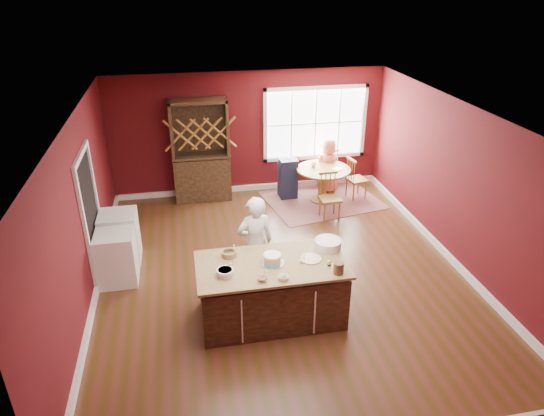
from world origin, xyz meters
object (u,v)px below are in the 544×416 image
Objects in this scene: hutch at (201,151)px; washer at (117,258)px; chair_east at (357,178)px; chair_south at (330,197)px; layer_cake at (272,259)px; kitchen_island at (271,292)px; dining_table at (323,178)px; toddler at (286,163)px; baker at (255,243)px; dryer at (120,237)px; high_chair at (288,177)px; chair_north at (327,167)px; seated_woman at (328,166)px.

washer is at bearing -117.94° from hutch.
chair_south reaches higher than chair_east.
layer_cake reaches higher than washer.
dining_table is (1.86, 3.71, 0.10)m from kitchen_island.
hutch is (-2.45, 1.47, 0.62)m from chair_south.
toddler is at bearing 74.73° from kitchen_island.
baker is 2.77m from chair_south.
chair_east is 1.10× the size of washer.
hutch is (-2.56, 0.61, 0.57)m from dining_table.
hutch is at bearing 55.86° from dryer.
hutch is (-1.85, 0.27, 0.64)m from high_chair.
hutch is 2.86m from dryer.
chair_east is 1.04× the size of chair_north.
baker is at bearing -80.29° from hutch.
dining_table is 1.26× the size of chair_north.
chair_east reaches higher than washer.
dryer is at bearing 90.00° from washer.
dining_table is 1.24× the size of high_chair.
layer_cake is (0.01, 0.01, 0.55)m from kitchen_island.
baker reaches higher than dryer.
chair_south is (-0.88, -0.86, 0.01)m from chair_east.
baker is at bearing -14.86° from washer.
chair_north is (0.33, 0.78, -0.07)m from dining_table.
hutch reaches higher than chair_north.
chair_north is at bearing -115.68° from seated_woman.
high_chair is at bearing -9.27° from toddler.
layer_cake is at bearing -123.10° from chair_south.
toddler is at bearing -6.53° from chair_north.
baker is 1.71× the size of chair_north.
hutch is at bearing 99.17° from kitchen_island.
layer_cake is 0.15× the size of hutch.
chair_east is at bearing -0.14° from dining_table.
chair_north is at bearing 18.05° from chair_east.
layer_cake is at bearing 90.39° from baker.
chair_north is 0.37m from seated_woman.
kitchen_island is 0.94× the size of hutch.
layer_cake is 4.23m from high_chair.
toddler reaches higher than dryer.
baker is 1.26× the size of seated_woman.
layer_cake is at bearing -116.49° from dining_table.
dryer is at bearing -169.97° from chair_south.
chair_south is at bearing 46.73° from chair_north.
baker is at bearing -123.97° from dining_table.
chair_south is 1.12× the size of washer.
chair_east is at bearing 54.66° from kitchen_island.
baker reaches higher than seated_woman.
hutch is 2.45× the size of dryer.
hutch reaches higher than chair_east.
kitchen_island is 6.09× the size of layer_cake.
chair_east is at bearing -140.77° from baker.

